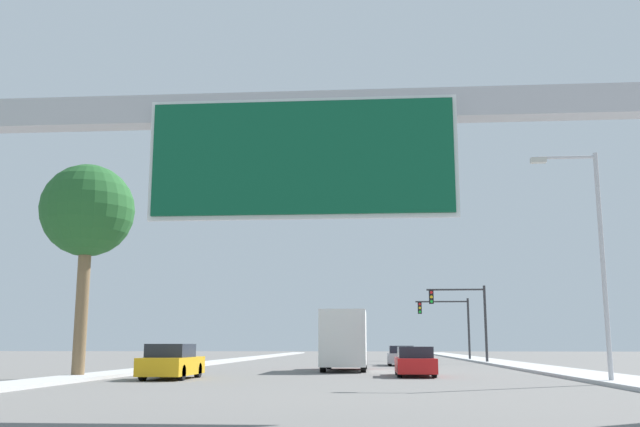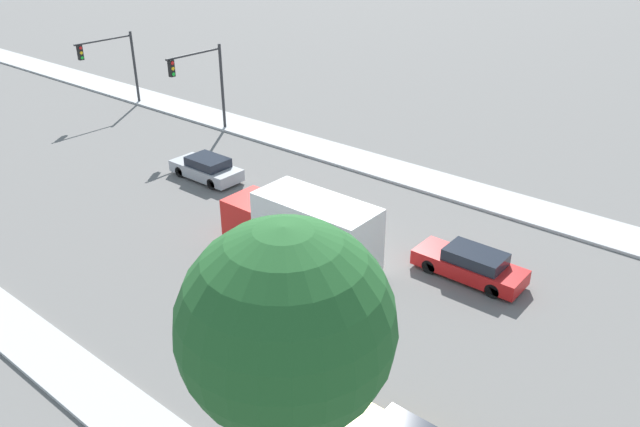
# 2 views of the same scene
# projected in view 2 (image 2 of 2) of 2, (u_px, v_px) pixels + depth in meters

# --- Properties ---
(sidewalk_right) EXTENTS (3.00, 120.00, 0.15)m
(sidewalk_right) POSITION_uv_depth(u_px,v_px,m) (217.00, 119.00, 46.04)
(sidewalk_right) COLOR #B8B8B8
(sidewalk_right) RESTS_ON ground
(car_near_right) EXTENTS (1.73, 4.77, 1.35)m
(car_near_right) POSITION_uv_depth(u_px,v_px,m) (470.00, 265.00, 26.53)
(car_near_right) COLOR red
(car_near_right) RESTS_ON ground
(car_mid_center) EXTENTS (1.84, 4.48, 1.35)m
(car_mid_center) POSITION_uv_depth(u_px,v_px,m) (207.00, 168.00, 36.03)
(car_mid_center) COLOR #A5A8AD
(car_mid_center) RESTS_ON ground
(truck_box_primary) EXTENTS (2.40, 7.61, 3.25)m
(truck_box_primary) POSITION_uv_depth(u_px,v_px,m) (303.00, 229.00, 27.26)
(truck_box_primary) COLOR red
(truck_box_primary) RESTS_ON ground
(traffic_light_near_intersection) EXTENTS (4.56, 0.32, 5.95)m
(traffic_light_near_intersection) POSITION_uv_depth(u_px,v_px,m) (205.00, 76.00, 41.41)
(traffic_light_near_intersection) COLOR #2D2D30
(traffic_light_near_intersection) RESTS_ON ground
(traffic_light_mid_block) EXTENTS (4.86, 0.32, 5.60)m
(traffic_light_mid_block) POSITION_uv_depth(u_px,v_px,m) (115.00, 58.00, 47.05)
(traffic_light_mid_block) COLOR #2D2D30
(traffic_light_mid_block) RESTS_ON ground
(palm_tree_background) EXTENTS (4.18, 4.18, 9.52)m
(palm_tree_background) POSITION_uv_depth(u_px,v_px,m) (286.00, 331.00, 11.65)
(palm_tree_background) COLOR brown
(palm_tree_background) RESTS_ON ground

